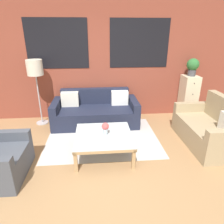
# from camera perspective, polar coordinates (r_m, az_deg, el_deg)

# --- Properties ---
(ground_plane) EXTENTS (16.00, 16.00, 0.00)m
(ground_plane) POSITION_cam_1_polar(r_m,az_deg,el_deg) (3.22, -1.76, -17.77)
(ground_plane) COLOR #9E754C
(wall_back_brick) EXTENTS (8.40, 0.09, 2.80)m
(wall_back_brick) POSITION_cam_1_polar(r_m,az_deg,el_deg) (4.96, -3.64, 14.38)
(wall_back_brick) COLOR brown
(wall_back_brick) RESTS_ON ground_plane
(rug) EXTENTS (2.26, 1.73, 0.00)m
(rug) POSITION_cam_1_polar(r_m,az_deg,el_deg) (4.21, -2.76, -7.29)
(rug) COLOR #BCB7B2
(rug) RESTS_ON ground_plane
(couch_dark) EXTENTS (1.97, 0.88, 0.78)m
(couch_dark) POSITION_cam_1_polar(r_m,az_deg,el_deg) (4.77, -4.73, -0.03)
(couch_dark) COLOR #1E2338
(couch_dark) RESTS_ON ground_plane
(settee_vintage) EXTENTS (0.80, 1.47, 0.92)m
(settee_vintage) POSITION_cam_1_polar(r_m,az_deg,el_deg) (4.29, 26.10, -4.43)
(settee_vintage) COLOR tan
(settee_vintage) RESTS_ON ground_plane
(coffee_table) EXTENTS (0.98, 0.98, 0.39)m
(coffee_table) POSITION_cam_1_polar(r_m,az_deg,el_deg) (3.52, -2.45, -7.26)
(coffee_table) COLOR silver
(coffee_table) RESTS_ON ground_plane
(floor_lamp) EXTENTS (0.35, 0.35, 1.50)m
(floor_lamp) POSITION_cam_1_polar(r_m,az_deg,el_deg) (4.78, -21.13, 11.03)
(floor_lamp) COLOR #B2B2B7
(floor_lamp) RESTS_ON ground_plane
(drawer_cabinet) EXTENTS (0.36, 0.43, 1.06)m
(drawer_cabinet) POSITION_cam_1_polar(r_m,az_deg,el_deg) (5.40, 20.91, 4.07)
(drawer_cabinet) COLOR beige
(drawer_cabinet) RESTS_ON ground_plane
(potted_plant) EXTENTS (0.29, 0.29, 0.41)m
(potted_plant) POSITION_cam_1_polar(r_m,az_deg,el_deg) (5.24, 22.06, 12.08)
(potted_plant) COLOR #47474C
(potted_plant) RESTS_ON drawer_cabinet
(flower_vase) EXTENTS (0.13, 0.13, 0.22)m
(flower_vase) POSITION_cam_1_polar(r_m,az_deg,el_deg) (3.46, -1.93, -4.51)
(flower_vase) COLOR #ADBCC6
(flower_vase) RESTS_ON coffee_table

